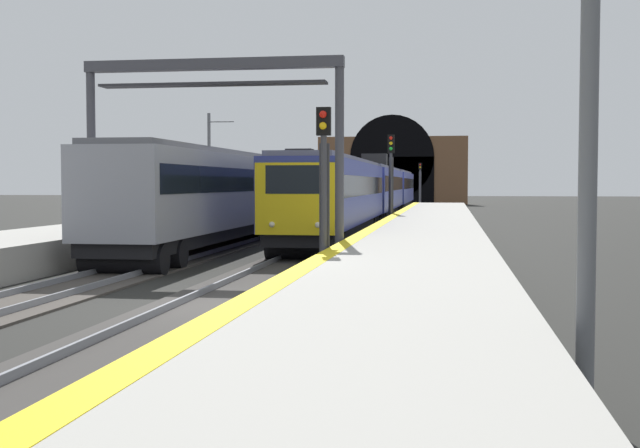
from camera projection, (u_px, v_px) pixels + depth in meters
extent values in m
plane|color=black|center=(211.00, 308.00, 18.26)|extent=(320.00, 320.00, 0.00)
cube|color=#9E9B93|center=(402.00, 289.00, 17.58)|extent=(112.00, 4.40, 1.03)
cube|color=yellow|center=(312.00, 263.00, 17.85)|extent=(112.00, 0.50, 0.01)
cube|color=#383533|center=(211.00, 307.00, 18.25)|extent=(160.00, 2.93, 0.06)
cube|color=gray|center=(180.00, 301.00, 18.36)|extent=(160.00, 0.07, 0.15)
cube|color=gray|center=(243.00, 303.00, 18.14)|extent=(160.00, 0.07, 0.15)
cube|color=#423D38|center=(20.00, 302.00, 18.96)|extent=(160.00, 2.70, 0.06)
cube|color=gray|center=(49.00, 298.00, 18.84)|extent=(160.00, 0.07, 0.15)
cube|color=navy|center=(334.00, 192.00, 37.51)|extent=(19.56, 2.93, 2.67)
cube|color=black|center=(334.00, 186.00, 37.49)|extent=(18.78, 2.96, 0.83)
cube|color=slate|center=(334.00, 161.00, 37.44)|extent=(18.97, 2.50, 0.20)
cube|color=black|center=(334.00, 226.00, 37.58)|extent=(19.17, 2.59, 0.53)
cylinder|color=black|center=(303.00, 247.00, 29.42)|extent=(0.97, 2.63, 0.96)
cylinder|color=black|center=(311.00, 244.00, 31.19)|extent=(0.97, 2.63, 0.96)
cylinder|color=black|center=(351.00, 226.00, 44.01)|extent=(0.97, 2.63, 0.96)
cylinder|color=black|center=(354.00, 224.00, 45.78)|extent=(0.97, 2.63, 0.96)
cube|color=yellow|center=(295.00, 199.00, 27.82)|extent=(0.13, 2.74, 2.44)
cube|color=black|center=(295.00, 180.00, 27.74)|extent=(0.05, 2.00, 0.96)
sphere|color=#F2EACC|center=(318.00, 225.00, 27.69)|extent=(0.20, 0.20, 0.20)
sphere|color=#F2EACC|center=(272.00, 225.00, 27.93)|extent=(0.20, 0.20, 0.20)
cube|color=navy|center=(374.00, 189.00, 57.34)|extent=(19.56, 2.93, 2.67)
cube|color=black|center=(374.00, 183.00, 57.32)|extent=(18.78, 2.96, 0.93)
cube|color=slate|center=(374.00, 168.00, 57.27)|extent=(18.97, 2.50, 0.20)
cube|color=black|center=(374.00, 211.00, 57.41)|extent=(19.17, 2.59, 0.53)
cylinder|color=black|center=(362.00, 221.00, 49.14)|extent=(0.97, 2.63, 0.96)
cylinder|color=black|center=(365.00, 220.00, 50.92)|extent=(0.97, 2.63, 0.96)
cylinder|color=black|center=(382.00, 212.00, 63.94)|extent=(0.97, 2.63, 0.96)
cylinder|color=black|center=(383.00, 212.00, 65.72)|extent=(0.97, 2.63, 0.96)
cube|color=navy|center=(394.00, 187.00, 77.17)|extent=(19.56, 2.93, 2.67)
cube|color=black|center=(394.00, 184.00, 77.15)|extent=(18.78, 2.96, 0.91)
cube|color=slate|center=(394.00, 172.00, 77.10)|extent=(18.97, 2.50, 0.20)
cube|color=black|center=(394.00, 204.00, 77.24)|extent=(19.17, 2.59, 0.53)
cylinder|color=black|center=(387.00, 211.00, 68.55)|extent=(0.97, 2.63, 0.96)
cylinder|color=black|center=(389.00, 210.00, 70.32)|extent=(0.97, 2.63, 0.96)
cylinder|color=black|center=(398.00, 205.00, 84.20)|extent=(0.97, 2.63, 0.96)
cylinder|color=black|center=(399.00, 205.00, 85.98)|extent=(0.97, 2.63, 0.96)
cube|color=black|center=(375.00, 160.00, 57.24)|extent=(1.31, 1.72, 0.90)
cube|color=gray|center=(208.00, 191.00, 33.63)|extent=(20.00, 2.94, 2.89)
cube|color=black|center=(208.00, 180.00, 33.61)|extent=(19.20, 2.96, 0.91)
cube|color=slate|center=(208.00, 153.00, 33.55)|extent=(19.40, 2.51, 0.20)
cube|color=black|center=(208.00, 231.00, 33.71)|extent=(19.60, 2.59, 0.52)
cylinder|color=black|center=(258.00, 227.00, 42.61)|extent=(0.96, 2.62, 0.95)
cylinder|color=black|center=(250.00, 229.00, 40.83)|extent=(0.96, 2.62, 0.95)
cylinder|color=black|center=(145.00, 254.00, 26.62)|extent=(0.96, 2.62, 0.95)
cylinder|color=black|center=(124.00, 259.00, 24.85)|extent=(0.96, 2.62, 0.95)
cube|color=yellow|center=(262.00, 192.00, 43.55)|extent=(0.13, 2.73, 2.58)
cube|color=black|center=(263.00, 178.00, 43.56)|extent=(0.05, 1.99, 1.04)
sphere|color=#F2EACC|center=(248.00, 210.00, 43.77)|extent=(0.20, 0.20, 0.20)
sphere|color=#F2EACC|center=(277.00, 210.00, 43.53)|extent=(0.20, 0.20, 0.20)
cube|color=gray|center=(300.00, 188.00, 54.07)|extent=(20.00, 2.94, 2.89)
cube|color=black|center=(300.00, 182.00, 54.05)|extent=(19.20, 2.96, 1.00)
cube|color=slate|center=(300.00, 164.00, 53.99)|extent=(19.40, 2.51, 0.20)
cube|color=black|center=(300.00, 213.00, 54.15)|extent=(19.60, 2.59, 0.52)
cylinder|color=black|center=(320.00, 213.00, 62.61)|extent=(0.96, 2.62, 0.95)
cylinder|color=black|center=(316.00, 214.00, 60.83)|extent=(0.96, 2.62, 0.95)
cylinder|color=black|center=(279.00, 223.00, 47.50)|extent=(0.96, 2.62, 0.95)
cylinder|color=black|center=(273.00, 224.00, 45.72)|extent=(0.96, 2.62, 0.95)
cube|color=gray|center=(341.00, 187.00, 74.51)|extent=(20.00, 2.94, 2.89)
cube|color=black|center=(341.00, 181.00, 74.48)|extent=(19.20, 2.96, 0.98)
cube|color=slate|center=(341.00, 169.00, 74.43)|extent=(19.40, 2.51, 0.20)
cube|color=black|center=(341.00, 205.00, 74.59)|extent=(19.60, 2.59, 0.52)
cylinder|color=black|center=(352.00, 206.00, 83.44)|extent=(0.96, 2.62, 0.95)
cylinder|color=black|center=(350.00, 206.00, 81.66)|extent=(0.96, 2.62, 0.95)
cylinder|color=black|center=(330.00, 211.00, 67.54)|extent=(0.96, 2.62, 0.95)
cylinder|color=black|center=(327.00, 212.00, 65.77)|extent=(0.96, 2.62, 0.95)
cube|color=black|center=(300.00, 156.00, 53.96)|extent=(1.31, 1.71, 0.90)
cylinder|color=#38383D|center=(324.00, 211.00, 22.16)|extent=(0.16, 0.16, 4.03)
cube|color=black|center=(324.00, 121.00, 22.04)|extent=(0.20, 0.38, 0.75)
cube|color=#38383D|center=(324.00, 211.00, 22.29)|extent=(0.04, 0.28, 3.63)
sphere|color=red|center=(323.00, 114.00, 21.90)|extent=(0.20, 0.20, 0.20)
sphere|color=yellow|center=(323.00, 126.00, 21.92)|extent=(0.20, 0.20, 0.20)
cylinder|color=#38383D|center=(391.00, 192.00, 47.15)|extent=(0.16, 0.16, 4.46)
cube|color=black|center=(391.00, 144.00, 47.01)|extent=(0.20, 0.38, 1.05)
cube|color=#38383D|center=(391.00, 192.00, 47.28)|extent=(0.04, 0.28, 4.01)
sphere|color=red|center=(391.00, 138.00, 46.87)|extent=(0.20, 0.20, 0.20)
sphere|color=yellow|center=(391.00, 143.00, 46.88)|extent=(0.20, 0.20, 0.20)
sphere|color=green|center=(391.00, 149.00, 46.90)|extent=(0.20, 0.20, 0.20)
cylinder|color=#4C4C54|center=(420.00, 189.00, 92.62)|extent=(0.16, 0.16, 4.26)
cube|color=black|center=(420.00, 166.00, 92.49)|extent=(0.20, 0.38, 0.75)
cube|color=#4C4C54|center=(420.00, 189.00, 92.76)|extent=(0.04, 0.28, 3.84)
sphere|color=red|center=(420.00, 165.00, 92.36)|extent=(0.20, 0.20, 0.20)
sphere|color=yellow|center=(420.00, 167.00, 92.37)|extent=(0.20, 0.20, 0.20)
cylinder|color=#3F3F47|center=(92.00, 171.00, 26.89)|extent=(0.28, 0.28, 6.33)
cylinder|color=#3F3F47|center=(339.00, 170.00, 25.63)|extent=(0.28, 0.28, 6.33)
cube|color=#3F3F47|center=(212.00, 64.00, 26.09)|extent=(0.36, 8.41, 0.35)
cube|color=#2D2D33|center=(212.00, 84.00, 26.12)|extent=(0.70, 7.32, 0.08)
cube|color=brown|center=(392.00, 170.00, 107.61)|extent=(2.03, 19.33, 8.77)
cube|color=black|center=(392.00, 181.00, 106.63)|extent=(0.12, 10.82, 6.14)
cylinder|color=black|center=(392.00, 157.00, 106.47)|extent=(0.12, 10.82, 10.82)
cylinder|color=#595B60|center=(589.00, 116.00, 9.70)|extent=(0.22, 0.22, 7.10)
cylinder|color=#595B60|center=(209.00, 168.00, 57.32)|extent=(0.22, 0.22, 7.58)
cylinder|color=#595B60|center=(221.00, 122.00, 57.03)|extent=(0.08, 1.77, 0.08)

